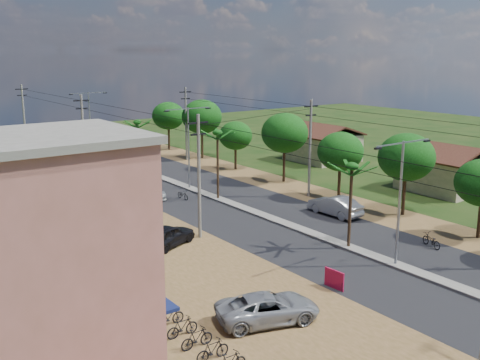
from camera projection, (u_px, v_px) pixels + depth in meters
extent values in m
plane|color=black|center=(395.00, 266.00, 35.46)|extent=(160.00, 160.00, 0.00)
cube|color=black|center=(251.00, 212.00, 47.23)|extent=(12.00, 110.00, 0.04)
cube|color=#605E56|center=(231.00, 204.00, 49.57)|extent=(1.00, 90.00, 0.18)
cube|color=brown|center=(122.00, 281.00, 33.09)|extent=(18.00, 46.00, 0.04)
cube|color=brown|center=(324.00, 197.00, 52.13)|extent=(5.00, 90.00, 0.03)
cube|color=#8F5549|center=(36.00, 271.00, 21.64)|extent=(8.00, 6.00, 10.00)
cube|color=#605E56|center=(24.00, 139.00, 20.48)|extent=(8.40, 6.40, 0.30)
cube|color=#101945|center=(141.00, 289.00, 24.61)|extent=(0.80, 5.40, 0.15)
cube|color=black|center=(135.00, 329.00, 24.82)|extent=(0.10, 3.00, 2.40)
cube|color=navy|center=(131.00, 216.00, 23.66)|extent=(0.12, 4.20, 1.20)
cube|color=#101945|center=(82.00, 245.00, 30.11)|extent=(0.80, 5.40, 0.15)
cube|color=black|center=(78.00, 278.00, 30.31)|extent=(0.10, 3.00, 2.40)
cube|color=navy|center=(73.00, 197.00, 29.30)|extent=(0.12, 4.20, 1.20)
cube|color=#101945|center=(41.00, 215.00, 35.60)|extent=(0.80, 5.40, 0.15)
cube|color=black|center=(38.00, 243.00, 35.81)|extent=(0.10, 3.00, 2.40)
cube|color=navy|center=(33.00, 184.00, 34.95)|extent=(0.12, 4.20, 1.20)
cube|color=gray|center=(446.00, 173.00, 54.47)|extent=(7.00, 7.00, 3.30)
cube|color=gray|center=(322.00, 147.00, 69.18)|extent=(7.00, 7.00, 3.30)
cylinder|color=black|center=(480.00, 212.00, 40.38)|extent=(0.28, 0.28, 3.85)
cylinder|color=black|center=(404.00, 188.00, 46.03)|extent=(0.28, 0.28, 4.55)
ellipsoid|color=black|center=(406.00, 157.00, 45.44)|extent=(4.60, 4.60, 3.91)
cylinder|color=black|center=(339.00, 176.00, 51.41)|extent=(0.28, 0.28, 4.06)
ellipsoid|color=black|center=(340.00, 152.00, 50.89)|extent=(4.20, 4.20, 3.57)
cylinder|color=black|center=(284.00, 159.00, 57.73)|extent=(0.28, 0.28, 4.76)
ellipsoid|color=black|center=(285.00, 133.00, 57.11)|extent=(4.80, 4.80, 4.08)
cylinder|color=black|center=(236.00, 154.00, 63.91)|extent=(0.28, 0.28, 3.64)
ellipsoid|color=black|center=(236.00, 136.00, 63.44)|extent=(3.80, 3.80, 3.23)
cylinder|color=black|center=(202.00, 139.00, 70.39)|extent=(0.28, 0.28, 4.90)
ellipsoid|color=black|center=(202.00, 117.00, 69.76)|extent=(5.00, 5.00, 4.25)
cylinder|color=black|center=(169.00, 134.00, 76.57)|extent=(0.28, 0.28, 4.34)
ellipsoid|color=black|center=(168.00, 116.00, 76.01)|extent=(4.40, 4.40, 3.74)
cylinder|color=black|center=(350.00, 208.00, 37.94)|extent=(0.22, 0.22, 5.80)
cylinder|color=black|center=(218.00, 167.00, 50.46)|extent=(0.22, 0.22, 6.20)
cylinder|color=black|center=(138.00, 146.00, 63.11)|extent=(0.22, 0.22, 5.50)
cylinder|color=gray|center=(399.00, 205.00, 34.55)|extent=(0.16, 0.16, 8.00)
cube|color=gray|center=(416.00, 141.00, 34.36)|extent=(2.40, 0.08, 0.08)
cube|color=gray|center=(390.00, 145.00, 32.98)|extent=(2.40, 0.08, 0.08)
cube|color=black|center=(427.00, 141.00, 35.02)|extent=(0.50, 0.18, 0.12)
cube|color=black|center=(378.00, 148.00, 32.37)|extent=(0.50, 0.18, 0.12)
cylinder|color=gray|center=(189.00, 149.00, 54.18)|extent=(0.16, 0.16, 8.00)
cube|color=gray|center=(199.00, 108.00, 54.00)|extent=(2.40, 0.08, 0.08)
cube|color=gray|center=(177.00, 109.00, 52.61)|extent=(2.40, 0.08, 0.08)
cube|color=black|center=(208.00, 108.00, 54.65)|extent=(0.50, 0.18, 0.12)
cube|color=black|center=(167.00, 111.00, 52.00)|extent=(0.50, 0.18, 0.12)
cylinder|color=gray|center=(90.00, 123.00, 73.82)|extent=(0.16, 0.16, 8.00)
cube|color=gray|center=(97.00, 93.00, 73.63)|extent=(2.40, 0.08, 0.08)
cube|color=gray|center=(79.00, 93.00, 72.24)|extent=(2.40, 0.08, 0.08)
cube|color=black|center=(105.00, 93.00, 74.28)|extent=(0.50, 0.18, 0.12)
cube|color=black|center=(71.00, 94.00, 71.63)|extent=(0.50, 0.18, 0.12)
cylinder|color=#605E56|center=(199.00, 178.00, 39.83)|extent=(0.24, 0.24, 9.00)
cube|color=black|center=(198.00, 123.00, 38.95)|extent=(1.60, 0.12, 0.12)
cube|color=black|center=(198.00, 134.00, 39.13)|extent=(1.20, 0.12, 0.12)
cylinder|color=#605E56|center=(84.00, 139.00, 57.10)|extent=(0.24, 0.24, 9.00)
cube|color=black|center=(81.00, 101.00, 56.22)|extent=(1.60, 0.12, 0.12)
cube|color=black|center=(82.00, 108.00, 56.40)|extent=(1.20, 0.12, 0.12)
cylinder|color=#605E56|center=(24.00, 119.00, 73.59)|extent=(0.24, 0.24, 9.00)
cube|color=black|center=(22.00, 89.00, 72.71)|extent=(1.60, 0.12, 0.12)
cube|color=black|center=(22.00, 95.00, 72.89)|extent=(1.20, 0.12, 0.12)
cylinder|color=#605E56|center=(310.00, 149.00, 51.33)|extent=(0.24, 0.24, 9.00)
cube|color=black|center=(311.00, 106.00, 50.45)|extent=(1.60, 0.12, 0.12)
cube|color=black|center=(311.00, 115.00, 50.63)|extent=(1.20, 0.12, 0.12)
cylinder|color=#605E56|center=(186.00, 124.00, 68.60)|extent=(0.24, 0.24, 9.00)
cube|color=black|center=(185.00, 92.00, 67.72)|extent=(1.60, 0.12, 0.12)
cube|color=black|center=(185.00, 99.00, 67.90)|extent=(1.20, 0.12, 0.12)
imported|color=gray|center=(335.00, 206.00, 46.18)|extent=(1.83, 4.92, 1.61)
imported|color=beige|center=(146.00, 191.00, 51.58)|extent=(2.19, 4.89, 1.39)
imported|color=gray|center=(268.00, 309.00, 28.02)|extent=(5.73, 3.91, 1.46)
imported|color=black|center=(167.00, 236.00, 38.81)|extent=(4.87, 3.40, 1.54)
imported|color=black|center=(431.00, 241.00, 38.70)|extent=(1.15, 1.94, 0.97)
imported|color=black|center=(183.00, 195.00, 51.21)|extent=(0.65, 1.67, 0.87)
imported|color=black|center=(128.00, 167.00, 63.23)|extent=(1.03, 1.58, 0.92)
cube|color=maroon|center=(334.00, 279.00, 31.97)|extent=(0.18, 1.37, 1.14)
cylinder|color=black|center=(342.00, 288.00, 31.54)|extent=(0.04, 0.04, 0.57)
cylinder|color=black|center=(326.00, 281.00, 32.53)|extent=(0.04, 0.04, 0.57)
imported|color=black|center=(213.00, 350.00, 24.58)|extent=(1.67, 0.50, 1.00)
imported|color=black|center=(197.00, 338.00, 25.60)|extent=(1.67, 0.50, 1.00)
imported|color=black|center=(182.00, 327.00, 26.62)|extent=(1.67, 0.50, 1.00)
imported|color=black|center=(169.00, 317.00, 27.64)|extent=(1.67, 0.50, 1.00)
imported|color=black|center=(156.00, 307.00, 28.66)|extent=(1.67, 0.50, 1.00)
imported|color=black|center=(145.00, 299.00, 29.68)|extent=(1.67, 0.50, 1.00)
imported|color=black|center=(134.00, 290.00, 30.70)|extent=(1.67, 0.50, 1.00)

